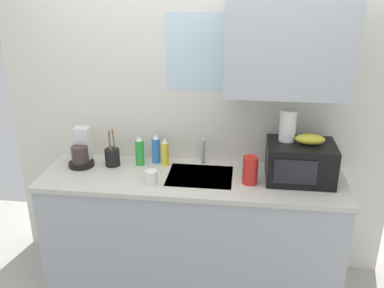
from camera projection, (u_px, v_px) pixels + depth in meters
name	position (u px, v px, depth m)	size (l,w,h in m)	color
kitchen_wall_assembly	(212.00, 104.00, 3.14)	(2.93, 0.42, 2.50)	silver
counter_unit	(192.00, 230.00, 3.20)	(2.16, 0.63, 0.90)	#B2B7BC
sink_faucet	(203.00, 152.00, 3.21)	(0.03, 0.03, 0.19)	#B2B5BA
microwave	(300.00, 162.00, 2.94)	(0.46, 0.35, 0.27)	black
banana_bunch	(310.00, 139.00, 2.87)	(0.20, 0.11, 0.07)	gold
paper_towel_roll	(288.00, 125.00, 2.91)	(0.11, 0.11, 0.22)	white
coffee_maker	(82.00, 151.00, 3.19)	(0.19, 0.21, 0.28)	black
dish_soap_bottle_yellow	(165.00, 153.00, 3.18)	(0.06, 0.06, 0.21)	yellow
dish_soap_bottle_blue	(156.00, 149.00, 3.23)	(0.06, 0.06, 0.23)	blue
dish_soap_bottle_green	(140.00, 151.00, 3.19)	(0.07, 0.07, 0.23)	green
cereal_canister	(250.00, 170.00, 2.90)	(0.10, 0.10, 0.19)	red
mug_white	(151.00, 177.00, 2.92)	(0.08, 0.08, 0.10)	white
utensil_crock	(112.00, 157.00, 3.19)	(0.11, 0.11, 0.29)	black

